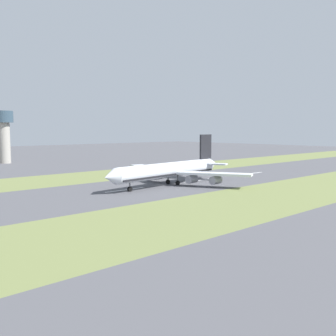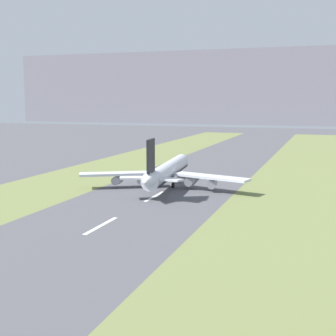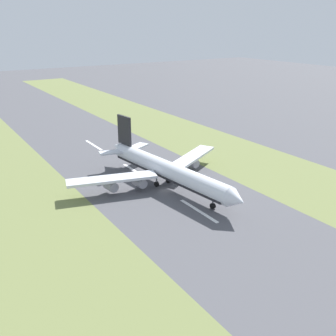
% 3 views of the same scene
% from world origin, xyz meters
% --- Properties ---
extents(ground_plane, '(800.00, 800.00, 0.00)m').
position_xyz_m(ground_plane, '(0.00, 0.00, 0.00)').
color(ground_plane, '#4C4C51').
extents(grass_median_west, '(40.00, 600.00, 0.01)m').
position_xyz_m(grass_median_west, '(-45.00, 0.00, 0.00)').
color(grass_median_west, olive).
rests_on(grass_median_west, ground).
extents(grass_median_east, '(40.00, 600.00, 0.01)m').
position_xyz_m(grass_median_east, '(45.00, 0.00, 0.00)').
color(grass_median_east, olive).
rests_on(grass_median_east, ground).
extents(centreline_dash_near, '(1.20, 18.00, 0.01)m').
position_xyz_m(centreline_dash_near, '(0.00, -62.11, 0.01)').
color(centreline_dash_near, silver).
rests_on(centreline_dash_near, ground).
extents(centreline_dash_mid, '(1.20, 18.00, 0.01)m').
position_xyz_m(centreline_dash_mid, '(0.00, -22.11, 0.01)').
color(centreline_dash_mid, silver).
rests_on(centreline_dash_mid, ground).
extents(centreline_dash_far, '(1.20, 18.00, 0.01)m').
position_xyz_m(centreline_dash_far, '(0.00, 17.89, 0.01)').
color(centreline_dash_far, silver).
rests_on(centreline_dash_far, ground).
extents(airplane_main_jet, '(63.72, 67.19, 20.20)m').
position_xyz_m(airplane_main_jet, '(-1.79, -4.00, 6.02)').
color(airplane_main_jet, silver).
rests_on(airplane_main_jet, ground).
extents(control_tower, '(12.00, 12.00, 34.52)m').
position_xyz_m(control_tower, '(146.73, 7.64, 21.29)').
color(control_tower, '#A39E93').
rests_on(control_tower, ground).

